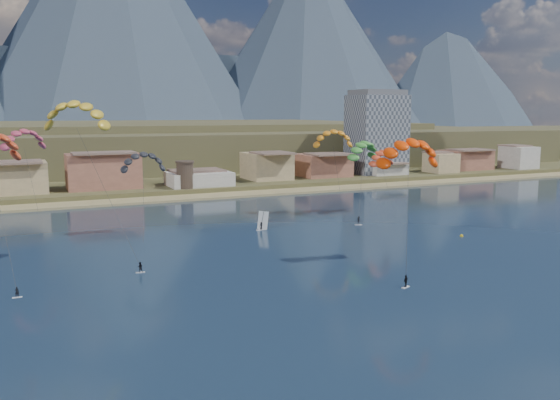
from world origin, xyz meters
The scene contains 17 objects.
ground centered at (0.00, 0.00, 0.00)m, with size 2400.00×2400.00×0.00m, color black.
beach centered at (0.00, 106.00, 0.25)m, with size 2200.00×12.00×0.90m.
land centered at (0.00, 560.00, 0.00)m, with size 2200.00×900.00×4.00m.
foothills centered at (22.39, 232.47, 9.08)m, with size 940.00×210.00×18.00m.
mountain_ridge centered at (-14.60, 823.65, 150.31)m, with size 2060.00×480.00×400.00m.
town centered at (-40.00, 122.00, 8.00)m, with size 400.00×24.00×12.00m.
apartment_tower centered at (85.00, 128.00, 17.82)m, with size 20.00×16.00×32.00m.
watchtower centered at (5.00, 114.00, 6.37)m, with size 5.82×5.82×8.60m.
kitesurfer_yellow centered at (-32.92, 41.73, 25.68)m, with size 14.38×16.15×29.44m.
kitesurfer_orange centered at (17.18, 17.86, 19.52)m, with size 15.49×15.44×24.24m.
kitesurfer_green centered at (35.99, 61.10, 16.75)m, with size 14.91×16.37×21.45m.
distant_kite_pink centered at (-40.82, 73.12, 20.58)m, with size 10.72×8.17×23.56m.
distant_kite_dark centered at (-18.73, 58.80, 16.08)m, with size 9.75×6.01×19.19m.
distant_kite_orange centered at (29.14, 64.03, 19.81)m, with size 11.05×7.17×22.90m.
distant_kite_red centered at (40.92, 60.16, 14.86)m, with size 9.89×7.57×17.97m.
windsurfer centered at (5.57, 53.67, 1.30)m, with size 2.31×2.51×4.09m.
buoy centered at (40.73, 30.27, 0.12)m, with size 0.69×0.69×0.69m.
Camera 1 is at (-42.47, -60.85, 25.55)m, focal length 37.08 mm.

